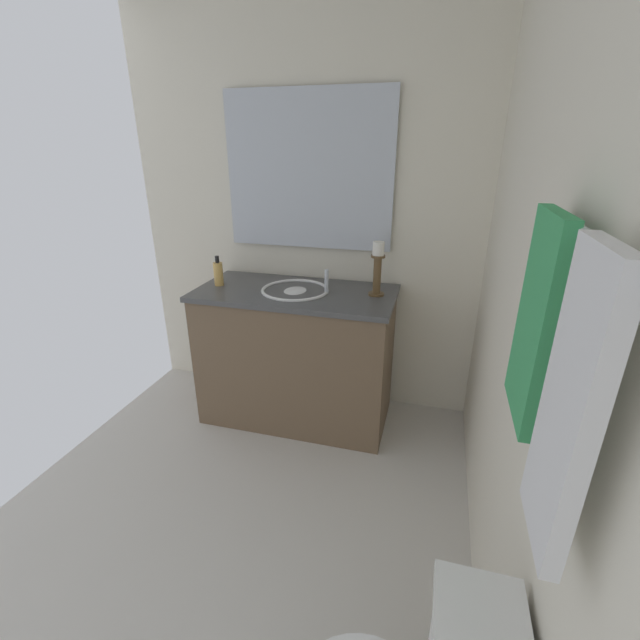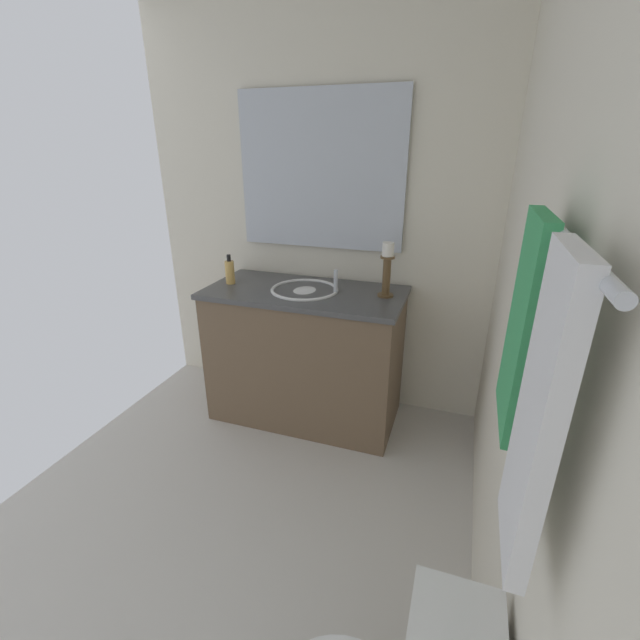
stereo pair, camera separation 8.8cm
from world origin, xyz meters
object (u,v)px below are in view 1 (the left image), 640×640
object	(u,v)px
vanity_cabinet	(297,355)
candle_holder_tall	(378,267)
towel_bar	(590,237)
towel_center	(569,408)
mirror	(308,172)
soap_bottle	(218,273)
sink_basin	(295,297)
towel_near_vanity	(536,321)

from	to	relation	value
vanity_cabinet	candle_holder_tall	bearing A→B (deg)	96.05
towel_bar	towel_center	xyz separation A→B (m)	(0.15, -0.02, -0.23)
mirror	soap_bottle	world-z (taller)	mirror
sink_basin	towel_near_vanity	xyz separation A→B (m)	(1.34, 0.99, 0.49)
vanity_cabinet	sink_basin	xyz separation A→B (m)	(-0.00, 0.00, 0.38)
sink_basin	candle_holder_tall	distance (m)	0.51
vanity_cabinet	mirror	world-z (taller)	mirror
vanity_cabinet	candle_holder_tall	world-z (taller)	candle_holder_tall
soap_bottle	towel_center	size ratio (longest dim) A/B	0.36
vanity_cabinet	sink_basin	size ratio (longest dim) A/B	2.93
sink_basin	vanity_cabinet	bearing A→B (deg)	-90.00
towel_center	towel_near_vanity	bearing A→B (deg)	180.00
mirror	towel_near_vanity	xyz separation A→B (m)	(1.62, 0.99, -0.20)
sink_basin	candle_holder_tall	world-z (taller)	candle_holder_tall
candle_holder_tall	towel_bar	bearing A→B (deg)	19.42
sink_basin	towel_near_vanity	distance (m)	1.74
soap_bottle	mirror	bearing A→B (deg)	122.09
sink_basin	towel_bar	world-z (taller)	towel_bar
sink_basin	mirror	distance (m)	0.74
soap_bottle	towel_near_vanity	xyz separation A→B (m)	(1.32, 1.47, 0.37)
mirror	candle_holder_tall	xyz separation A→B (m)	(0.23, 0.47, -0.49)
soap_bottle	vanity_cabinet	bearing A→B (deg)	92.48
towel_near_vanity	towel_center	xyz separation A→B (m)	(0.30, 0.00, -0.02)
candle_holder_tall	soap_bottle	xyz separation A→B (m)	(0.07, -0.95, -0.09)
towel_bar	towel_center	distance (m)	0.27
vanity_cabinet	towel_near_vanity	bearing A→B (deg)	36.52
towel_bar	towel_near_vanity	world-z (taller)	towel_near_vanity
towel_bar	towel_near_vanity	distance (m)	0.25
candle_holder_tall	mirror	bearing A→B (deg)	-116.15
candle_holder_tall	towel_near_vanity	world-z (taller)	towel_near_vanity
mirror	towel_near_vanity	size ratio (longest dim) A/B	2.26
candle_holder_tall	towel_center	size ratio (longest dim) A/B	0.61
towel_bar	towel_center	world-z (taller)	towel_center
sink_basin	towel_near_vanity	size ratio (longest dim) A/B	0.89
vanity_cabinet	sink_basin	world-z (taller)	sink_basin
soap_bottle	towel_near_vanity	bearing A→B (deg)	48.11
mirror	candle_holder_tall	bearing A→B (deg)	63.85
vanity_cabinet	sink_basin	bearing A→B (deg)	90.00
vanity_cabinet	towel_near_vanity	xyz separation A→B (m)	(1.34, 0.99, 0.87)
towel_bar	towel_near_vanity	size ratio (longest dim) A/B	1.32
mirror	towel_bar	distance (m)	2.04
soap_bottle	towel_center	world-z (taller)	towel_center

